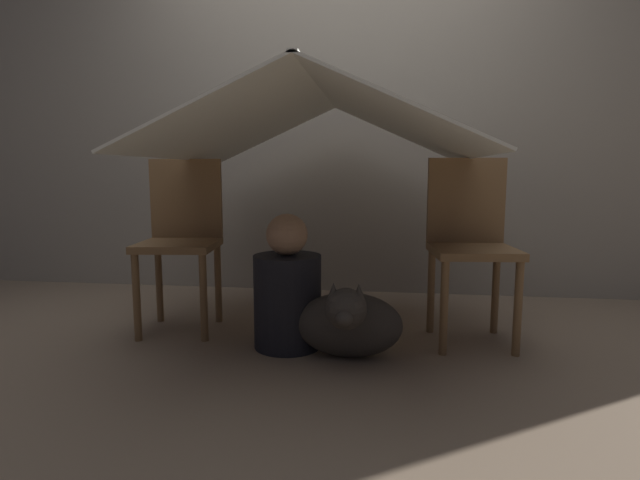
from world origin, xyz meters
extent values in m
plane|color=#7A6651|center=(0.00, 0.00, 0.00)|extent=(8.80, 8.80, 0.00)
cube|color=gray|center=(0.00, 1.14, 1.25)|extent=(7.00, 0.05, 2.50)
cylinder|color=brown|center=(-0.86, -0.04, 0.21)|extent=(0.04, 0.04, 0.43)
cylinder|color=brown|center=(-0.54, 0.00, 0.21)|extent=(0.04, 0.04, 0.43)
cylinder|color=brown|center=(-0.90, 0.28, 0.21)|extent=(0.04, 0.04, 0.43)
cylinder|color=brown|center=(-0.58, 0.32, 0.21)|extent=(0.04, 0.04, 0.43)
cube|color=brown|center=(-0.72, 0.14, 0.44)|extent=(0.42, 0.42, 0.04)
cube|color=brown|center=(-0.74, 0.31, 0.67)|extent=(0.38, 0.07, 0.42)
cylinder|color=brown|center=(0.58, -0.04, 0.21)|extent=(0.04, 0.04, 0.43)
cylinder|color=brown|center=(0.90, -0.01, 0.21)|extent=(0.04, 0.04, 0.43)
cylinder|color=brown|center=(0.55, 0.28, 0.21)|extent=(0.04, 0.04, 0.43)
cylinder|color=brown|center=(0.87, 0.31, 0.21)|extent=(0.04, 0.04, 0.43)
cube|color=brown|center=(0.72, 0.14, 0.44)|extent=(0.41, 0.41, 0.04)
cube|color=brown|center=(0.71, 0.31, 0.67)|extent=(0.38, 0.06, 0.42)
cube|color=silver|center=(-0.36, 0.14, 1.04)|extent=(0.73, 1.41, 0.33)
cube|color=silver|center=(0.36, 0.14, 1.04)|extent=(0.73, 1.41, 0.33)
cube|color=silver|center=(0.00, 0.14, 1.20)|extent=(0.04, 1.41, 0.01)
cylinder|color=black|center=(-0.13, -0.02, 0.22)|extent=(0.31, 0.31, 0.43)
sphere|color=#9E7556|center=(-0.13, -0.02, 0.53)|extent=(0.19, 0.19, 0.19)
ellipsoid|color=#332D28|center=(0.16, -0.12, 0.15)|extent=(0.47, 0.19, 0.29)
sphere|color=#332D28|center=(0.16, -0.30, 0.27)|extent=(0.17, 0.17, 0.17)
ellipsoid|color=#332D28|center=(0.16, -0.37, 0.25)|extent=(0.07, 0.08, 0.06)
cone|color=#332D28|center=(0.11, -0.30, 0.33)|extent=(0.06, 0.06, 0.08)
cone|color=#332D28|center=(0.21, -0.30, 0.33)|extent=(0.06, 0.06, 0.08)
camera|label=1|loc=(0.32, -2.23, 0.81)|focal=28.00mm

